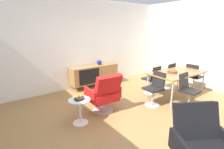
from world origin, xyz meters
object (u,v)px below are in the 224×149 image
dining_chair_far_end (193,76)px  side_table_round (80,108)px  dining_chair_back_right (167,75)px  vase_cobalt (99,62)px  sideboard (94,74)px  dining_chair_front_left (188,89)px  dining_chair_back_left (152,79)px  armchair_black_shell (201,143)px  lounge_chair_red (104,93)px  fruit_bowl (79,98)px  wooden_bowl_on_table (172,72)px  dining_chair_near_window (155,87)px  dining_table (177,73)px

dining_chair_far_end → side_table_round: (-3.68, 0.32, -0.15)m
dining_chair_back_right → vase_cobalt: bearing=134.8°
sideboard → dining_chair_front_left: size_ratio=1.87×
dining_chair_front_left → side_table_round: bearing=160.3°
dining_chair_back_left → armchair_black_shell: 2.88m
lounge_chair_red → side_table_round: (-0.67, -0.12, -0.15)m
fruit_bowl → vase_cobalt: bearing=48.8°
lounge_chair_red → fruit_bowl: 0.69m
dining_chair_far_end → dining_chair_back_right: same height
sideboard → wooden_bowl_on_table: 2.45m
vase_cobalt → lounge_chair_red: 1.95m
dining_chair_back_left → dining_chair_far_end: bearing=-24.5°
dining_chair_back_right → armchair_black_shell: bearing=-135.9°
wooden_bowl_on_table → lounge_chair_red: size_ratio=0.27×
sideboard → dining_chair_near_window: bearing=-76.4°
dining_table → dining_chair_far_end: dining_chair_far_end is taller
dining_chair_far_end → dining_table: bearing=179.8°
vase_cobalt → sideboard: bearing=-179.5°
dining_chair_near_window → dining_chair_back_right: same height
dining_chair_near_window → dining_chair_front_left: same height
dining_chair_back_right → wooden_bowl_on_table: bearing=-135.6°
vase_cobalt → wooden_bowl_on_table: vase_cobalt is taller
sideboard → dining_table: (1.40, -2.12, 0.26)m
lounge_chair_red → fruit_bowl: bearing=-170.2°
vase_cobalt → side_table_round: (-1.58, -1.81, -0.48)m
wooden_bowl_on_table → dining_chair_back_left: size_ratio=0.30×
sideboard → side_table_round: bearing=-127.4°
dining_chair_back_left → lounge_chair_red: bearing=-175.8°
dining_chair_far_end → armchair_black_shell: armchair_black_shell is taller
dining_chair_near_window → fruit_bowl: 1.93m
vase_cobalt → lounge_chair_red: (-0.91, -1.70, -0.33)m
lounge_chair_red → side_table_round: 0.70m
sideboard → dining_chair_front_left: (1.05, -2.68, 0.03)m
dining_chair_front_left → lounge_chair_red: lounge_chair_red is taller
wooden_bowl_on_table → dining_chair_back_right: dining_chair_back_right is taller
dining_table → wooden_bowl_on_table: size_ratio=6.15×
dining_chair_far_end → fruit_bowl: dining_chair_far_end is taller
vase_cobalt → armchair_black_shell: bearing=-102.2°
vase_cobalt → dining_chair_back_right: vase_cobalt is taller
dining_chair_far_end → dining_chair_back_right: size_ratio=1.00×
dining_chair_near_window → side_table_round: size_ratio=1.65×
dining_chair_back_right → lounge_chair_red: 2.47m
sideboard → dining_chair_far_end: bearing=-42.8°
sideboard → fruit_bowl: 2.28m
armchair_black_shell → dining_chair_front_left: bearing=35.5°
fruit_bowl → dining_chair_back_right: bearing=4.5°
dining_chair_back_left → dining_chair_front_left: bearing=-90.4°
dining_table → side_table_round: dining_table is taller
dining_table → fruit_bowl: 2.81m
dining_chair_near_window → dining_chair_front_left: size_ratio=1.00×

